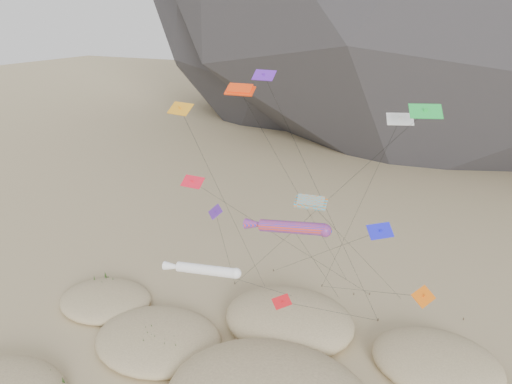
# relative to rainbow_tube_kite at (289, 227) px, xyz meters

# --- Properties ---
(kite_stakes) EXTENTS (25.33, 5.05, 0.30)m
(kite_stakes) POSITION_rel_rainbow_tube_kite_xyz_m (1.47, 9.60, -12.02)
(kite_stakes) COLOR #3F2D1E
(kite_stakes) RESTS_ON ground
(rainbow_tube_kite) EXTENTS (8.49, 10.17, 13.11)m
(rainbow_tube_kite) POSITION_rel_rainbow_tube_kite_xyz_m (0.00, 0.00, 0.00)
(rainbow_tube_kite) COLOR #FF3E1A
(rainbow_tube_kite) RESTS_ON ground
(white_tube_kite) EXTENTS (8.84, 15.60, 11.14)m
(white_tube_kite) POSITION_rel_rainbow_tube_kite_xyz_m (-4.63, -7.56, -1.75)
(white_tube_kite) COLOR white
(white_tube_kite) RESTS_ON ground
(orange_parafoil) EXTENTS (9.30, 13.05, 24.63)m
(orange_parafoil) POSITION_rel_rainbow_tube_kite_xyz_m (-5.66, 1.70, 11.68)
(orange_parafoil) COLOR #FB3B0D
(orange_parafoil) RESTS_ON ground
(multi_parafoil) EXTENTS (6.66, 17.83, 17.40)m
(multi_parafoil) POSITION_rel_rainbow_tube_kite_xyz_m (3.70, -4.53, 4.56)
(multi_parafoil) COLOR orange
(multi_parafoil) RESTS_ON ground
(delta_kites) EXTENTS (23.55, 19.10, 25.91)m
(delta_kites) POSITION_rel_rainbow_tube_kite_xyz_m (2.05, -0.91, 5.31)
(delta_kites) COLOR #521B9F
(delta_kites) RESTS_ON ground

